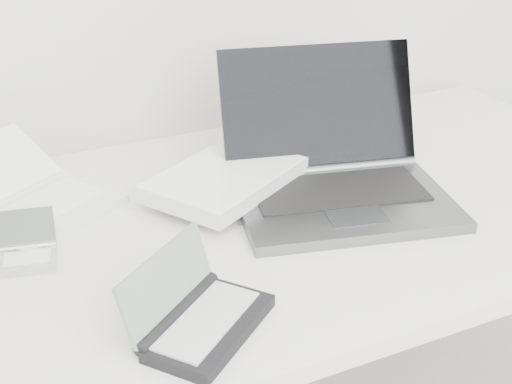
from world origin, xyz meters
name	(u,v)px	position (x,y,z in m)	size (l,w,h in m)	color
desk	(261,232)	(0.00, 1.55, 0.68)	(1.60, 0.80, 0.73)	white
laptop_large	(297,176)	(0.08, 1.57, 0.77)	(0.58, 0.46, 0.24)	#56595A
netbook_open_white	(30,201)	(-0.37, 1.72, 0.75)	(0.36, 0.37, 0.10)	white
pda_silver	(28,252)	(-0.40, 1.56, 0.75)	(0.10, 0.11, 0.07)	#B9B9BD
palmtop_charcoal	(198,316)	(-0.23, 1.28, 0.75)	(0.23, 0.22, 0.10)	black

